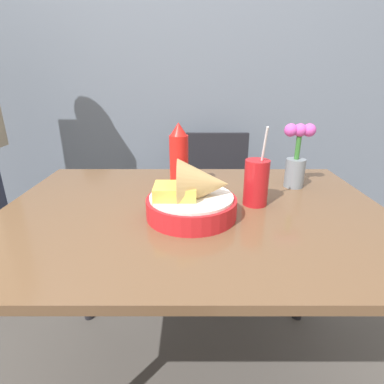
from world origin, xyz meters
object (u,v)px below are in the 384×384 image
(food_basket, at_px, (194,197))
(drink_cup, at_px, (255,184))
(chair_far_window, at_px, (213,196))
(flower_vase, at_px, (296,158))
(ketchup_bottle, at_px, (178,156))

(food_basket, bearing_deg, drink_cup, 25.24)
(chair_far_window, xyz_separation_m, drink_cup, (0.07, -0.75, 0.34))
(flower_vase, bearing_deg, chair_far_window, 113.11)
(chair_far_window, bearing_deg, ketchup_bottle, -106.61)
(ketchup_bottle, xyz_separation_m, drink_cup, (0.25, -0.17, -0.05))
(ketchup_bottle, bearing_deg, food_basket, -78.03)
(food_basket, height_order, drink_cup, drink_cup)
(drink_cup, bearing_deg, ketchup_bottle, 145.76)
(food_basket, height_order, ketchup_bottle, ketchup_bottle)
(chair_far_window, distance_m, drink_cup, 0.82)
(ketchup_bottle, relative_size, drink_cup, 0.93)
(food_basket, xyz_separation_m, ketchup_bottle, (-0.05, 0.26, 0.05))
(food_basket, relative_size, drink_cup, 1.04)
(ketchup_bottle, height_order, drink_cup, drink_cup)
(chair_far_window, xyz_separation_m, ketchup_bottle, (-0.17, -0.58, 0.38))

